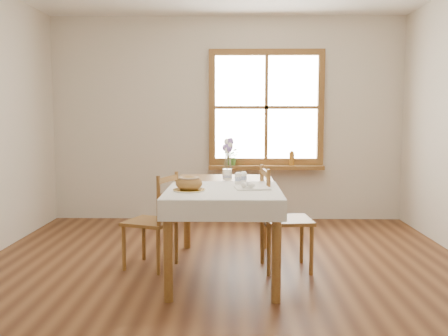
# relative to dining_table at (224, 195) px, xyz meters

# --- Properties ---
(ground) EXTENTS (5.00, 5.00, 0.00)m
(ground) POSITION_rel_dining_table_xyz_m (0.00, -0.30, -0.66)
(ground) COLOR brown
(ground) RESTS_ON ground
(room_walls) EXTENTS (4.60, 5.10, 2.65)m
(room_walls) POSITION_rel_dining_table_xyz_m (0.00, -0.30, 1.04)
(room_walls) COLOR beige
(room_walls) RESTS_ON ground
(window) EXTENTS (1.46, 0.08, 1.46)m
(window) POSITION_rel_dining_table_xyz_m (0.50, 2.17, 0.79)
(window) COLOR brown
(window) RESTS_ON ground
(window_sill) EXTENTS (1.46, 0.20, 0.05)m
(window_sill) POSITION_rel_dining_table_xyz_m (0.50, 2.10, 0.03)
(window_sill) COLOR brown
(window_sill) RESTS_ON ground
(dining_table) EXTENTS (0.90, 1.60, 0.75)m
(dining_table) POSITION_rel_dining_table_xyz_m (0.00, 0.00, 0.00)
(dining_table) COLOR brown
(dining_table) RESTS_ON ground
(table_linen) EXTENTS (0.91, 0.99, 0.01)m
(table_linen) POSITION_rel_dining_table_xyz_m (0.00, -0.30, 0.09)
(table_linen) COLOR white
(table_linen) RESTS_ON dining_table
(chair_left) EXTENTS (0.53, 0.51, 0.85)m
(chair_left) POSITION_rel_dining_table_xyz_m (-0.66, 0.09, -0.24)
(chair_left) COLOR brown
(chair_left) RESTS_ON ground
(chair_right) EXTENTS (0.48, 0.46, 0.91)m
(chair_right) POSITION_rel_dining_table_xyz_m (0.54, 0.05, -0.21)
(chair_right) COLOR brown
(chair_right) RESTS_ON ground
(bread_plate) EXTENTS (0.29, 0.29, 0.01)m
(bread_plate) POSITION_rel_dining_table_xyz_m (-0.27, -0.39, 0.10)
(bread_plate) COLOR white
(bread_plate) RESTS_ON table_linen
(bread_loaf) EXTENTS (0.21, 0.21, 0.12)m
(bread_loaf) POSITION_rel_dining_table_xyz_m (-0.27, -0.39, 0.17)
(bread_loaf) COLOR #A27239
(bread_loaf) RESTS_ON bread_plate
(egg_napkin) EXTENTS (0.29, 0.26, 0.01)m
(egg_napkin) POSITION_rel_dining_table_xyz_m (0.23, -0.26, 0.10)
(egg_napkin) COLOR white
(egg_napkin) RESTS_ON table_linen
(eggs) EXTENTS (0.23, 0.21, 0.05)m
(eggs) POSITION_rel_dining_table_xyz_m (0.23, -0.26, 0.13)
(eggs) COLOR white
(eggs) RESTS_ON egg_napkin
(salt_shaker) EXTENTS (0.06, 0.06, 0.11)m
(salt_shaker) POSITION_rel_dining_table_xyz_m (0.12, 0.01, 0.15)
(salt_shaker) COLOR white
(salt_shaker) RESTS_ON table_linen
(pepper_shaker) EXTENTS (0.06, 0.06, 0.10)m
(pepper_shaker) POSITION_rel_dining_table_xyz_m (0.17, 0.09, 0.15)
(pepper_shaker) COLOR white
(pepper_shaker) RESTS_ON table_linen
(flower_vase) EXTENTS (0.10, 0.10, 0.10)m
(flower_vase) POSITION_rel_dining_table_xyz_m (0.02, 0.33, 0.13)
(flower_vase) COLOR white
(flower_vase) RESTS_ON dining_table
(lavender_bouquet) EXTENTS (0.16, 0.16, 0.29)m
(lavender_bouquet) POSITION_rel_dining_table_xyz_m (0.02, 0.33, 0.33)
(lavender_bouquet) COLOR #7D61AB
(lavender_bouquet) RESTS_ON flower_vase
(potted_plant) EXTENTS (0.25, 0.27, 0.17)m
(potted_plant) POSITION_rel_dining_table_xyz_m (0.07, 2.10, 0.13)
(potted_plant) COLOR #407830
(potted_plant) RESTS_ON window_sill
(amber_bottle) EXTENTS (0.07, 0.07, 0.19)m
(amber_bottle) POSITION_rel_dining_table_xyz_m (0.83, 2.10, 0.14)
(amber_bottle) COLOR #9A611C
(amber_bottle) RESTS_ON window_sill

